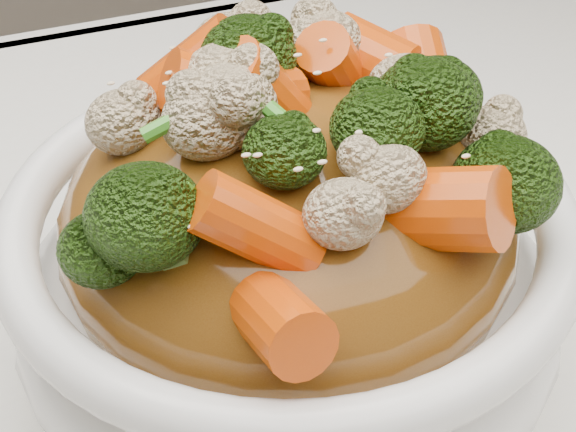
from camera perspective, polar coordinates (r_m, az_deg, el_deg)
name	(u,v)px	position (r m, az deg, el deg)	size (l,w,h in m)	color
tablecloth	(389,403)	(0.43, 6.57, -11.89)	(1.20, 0.80, 0.04)	white
bowl	(288,280)	(0.39, 0.00, -4.15)	(0.24, 0.24, 0.09)	white
sauce_base	(288,222)	(0.37, 0.00, -0.41)	(0.19, 0.19, 0.10)	brown
carrots	(288,77)	(0.33, 0.00, 8.99)	(0.19, 0.19, 0.06)	#CE4606
broccoli	(288,79)	(0.33, 0.00, 8.83)	(0.19, 0.19, 0.05)	black
cauliflower	(288,85)	(0.33, 0.00, 8.49)	(0.19, 0.19, 0.04)	beige
scallions	(288,74)	(0.33, 0.00, 9.16)	(0.14, 0.14, 0.02)	#398E20
sesame_seeds	(288,74)	(0.33, 0.00, 9.16)	(0.17, 0.17, 0.01)	beige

